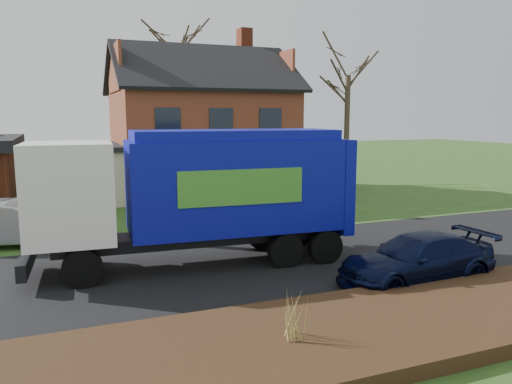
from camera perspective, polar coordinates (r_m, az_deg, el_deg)
name	(u,v)px	position (r m, az deg, el deg)	size (l,w,h in m)	color
ground	(264,263)	(14.80, 0.94, -8.10)	(120.00, 120.00, 0.00)	#284818
road	(264,263)	(14.79, 0.94, -8.07)	(80.00, 7.00, 0.02)	black
mulch_verge	(368,329)	(10.36, 12.72, -15.03)	(80.00, 3.50, 0.30)	black
main_house	(192,120)	(27.86, -7.35, 8.14)	(12.95, 8.95, 9.26)	beige
garbage_truck	(202,188)	(14.27, -6.15, 0.43)	(9.19, 2.97, 3.88)	black
silver_sedan	(16,223)	(18.37, -25.74, -3.25)	(1.58, 4.53, 1.49)	#A4A7AC
navy_wagon	(417,259)	(13.59, 17.89, -7.31)	(1.76, 4.33, 1.26)	black
tree_front_east	(349,55)	(28.37, 10.55, 15.12)	(3.33, 3.33, 9.24)	#47392A
tree_back	(176,34)	(35.13, -9.08, 17.41)	(3.65, 3.65, 11.57)	#433328
grass_clump_mid	(295,316)	(9.24, 4.43, -13.96)	(0.30, 0.25, 0.85)	#9C8C45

